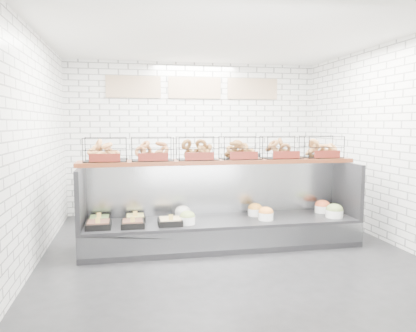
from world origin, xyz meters
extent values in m
plane|color=black|center=(0.00, 0.00, 0.00)|extent=(5.50, 5.50, 0.00)
cube|color=white|center=(0.00, 2.75, 1.50)|extent=(5.00, 0.02, 3.00)
cube|color=white|center=(-2.50, 0.00, 1.50)|extent=(0.02, 5.50, 3.00)
cube|color=white|center=(2.50, 0.00, 1.50)|extent=(0.02, 5.50, 3.00)
cube|color=white|center=(0.00, 0.00, 3.00)|extent=(5.00, 5.50, 0.02)
cube|color=#D1B291|center=(-1.20, 2.72, 2.50)|extent=(1.05, 0.03, 0.42)
cube|color=#D1B291|center=(0.00, 2.72, 2.50)|extent=(1.05, 0.03, 0.42)
cube|color=#D1B291|center=(1.20, 2.72, 2.50)|extent=(1.05, 0.03, 0.42)
cube|color=black|center=(0.00, 0.30, 0.20)|extent=(4.00, 0.90, 0.40)
cube|color=#93969B|center=(0.00, -0.14, 0.22)|extent=(4.00, 0.03, 0.28)
cube|color=#93969B|center=(0.00, 0.71, 0.80)|extent=(4.00, 0.08, 0.80)
cube|color=black|center=(-1.97, 0.30, 0.80)|extent=(0.06, 0.90, 0.80)
cube|color=black|center=(1.97, 0.30, 0.80)|extent=(0.06, 0.90, 0.80)
cube|color=black|center=(-1.74, 0.14, 0.44)|extent=(0.33, 0.33, 0.08)
cube|color=brown|center=(-1.74, 0.14, 0.48)|extent=(0.28, 0.28, 0.04)
cube|color=#E1B74E|center=(-1.74, 0.02, 0.53)|extent=(0.06, 0.01, 0.08)
cube|color=black|center=(-1.74, 0.43, 0.44)|extent=(0.30, 0.30, 0.08)
cube|color=#71924A|center=(-1.74, 0.43, 0.48)|extent=(0.25, 0.25, 0.04)
cube|color=#E1B74E|center=(-1.74, 0.33, 0.53)|extent=(0.06, 0.01, 0.08)
cube|color=black|center=(-1.29, 0.11, 0.44)|extent=(0.31, 0.31, 0.08)
cube|color=brown|center=(-1.29, 0.11, 0.48)|extent=(0.26, 0.26, 0.04)
cube|color=#E1B74E|center=(-1.29, 0.00, 0.53)|extent=(0.06, 0.01, 0.08)
cube|color=black|center=(-1.25, 0.43, 0.44)|extent=(0.28, 0.28, 0.08)
cube|color=#EBE278|center=(-1.25, 0.43, 0.48)|extent=(0.24, 0.24, 0.04)
cube|color=#E1B74E|center=(-1.25, 0.33, 0.53)|extent=(0.06, 0.01, 0.08)
cube|color=black|center=(-0.78, 0.13, 0.44)|extent=(0.33, 0.33, 0.08)
cube|color=#D4B582|center=(-0.78, 0.13, 0.48)|extent=(0.28, 0.28, 0.04)
cube|color=#E1B74E|center=(-0.78, 0.01, 0.53)|extent=(0.06, 0.01, 0.08)
cylinder|color=white|center=(-0.54, 0.12, 0.46)|extent=(0.22, 0.22, 0.11)
ellipsoid|color=#839A4E|center=(-0.54, 0.12, 0.52)|extent=(0.21, 0.21, 0.15)
cylinder|color=white|center=(-0.56, 0.46, 0.46)|extent=(0.23, 0.23, 0.11)
ellipsoid|color=white|center=(-0.56, 0.46, 0.52)|extent=(0.23, 0.23, 0.16)
cylinder|color=white|center=(0.62, 0.15, 0.46)|extent=(0.22, 0.22, 0.11)
ellipsoid|color=orange|center=(0.62, 0.15, 0.52)|extent=(0.22, 0.22, 0.15)
cylinder|color=white|center=(0.55, 0.44, 0.46)|extent=(0.22, 0.22, 0.11)
ellipsoid|color=orange|center=(0.55, 0.44, 0.52)|extent=(0.21, 0.21, 0.15)
cylinder|color=white|center=(1.68, 0.11, 0.46)|extent=(0.26, 0.26, 0.11)
ellipsoid|color=olive|center=(1.68, 0.11, 0.52)|extent=(0.25, 0.25, 0.18)
cylinder|color=white|center=(1.66, 0.45, 0.46)|extent=(0.24, 0.24, 0.11)
ellipsoid|color=#E45E30|center=(1.66, 0.45, 0.52)|extent=(0.24, 0.24, 0.16)
cube|color=#4F2111|center=(0.00, 0.52, 1.23)|extent=(4.10, 0.50, 0.06)
cube|color=black|center=(-1.64, 0.52, 1.43)|extent=(0.60, 0.38, 0.34)
cube|color=#53160F|center=(-1.64, 0.32, 1.33)|extent=(0.42, 0.02, 0.11)
cube|color=black|center=(-0.99, 0.52, 1.43)|extent=(0.60, 0.38, 0.34)
cube|color=#53160F|center=(-0.99, 0.32, 1.33)|extent=(0.42, 0.02, 0.11)
cube|color=black|center=(-0.33, 0.52, 1.43)|extent=(0.60, 0.38, 0.34)
cube|color=#53160F|center=(-0.33, 0.32, 1.33)|extent=(0.42, 0.02, 0.11)
cube|color=black|center=(0.33, 0.52, 1.43)|extent=(0.60, 0.38, 0.34)
cube|color=#53160F|center=(0.33, 0.32, 1.33)|extent=(0.42, 0.02, 0.11)
cube|color=black|center=(0.99, 0.52, 1.43)|extent=(0.60, 0.38, 0.34)
cube|color=#53160F|center=(0.99, 0.32, 1.33)|extent=(0.42, 0.02, 0.11)
cube|color=black|center=(1.64, 0.52, 1.43)|extent=(0.60, 0.38, 0.34)
cube|color=#53160F|center=(1.64, 0.32, 1.33)|extent=(0.42, 0.02, 0.11)
cube|color=#93969B|center=(0.00, 2.43, 0.45)|extent=(4.00, 0.60, 0.90)
cube|color=black|center=(-1.53, 2.39, 1.02)|extent=(0.40, 0.30, 0.24)
cube|color=silver|center=(-0.38, 2.38, 0.99)|extent=(0.35, 0.28, 0.18)
cylinder|color=#C97232|center=(0.60, 2.46, 1.01)|extent=(0.09, 0.09, 0.22)
cube|color=black|center=(1.10, 2.46, 1.05)|extent=(0.30, 0.30, 0.30)
camera|label=1|loc=(-1.33, -5.35, 1.80)|focal=35.00mm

